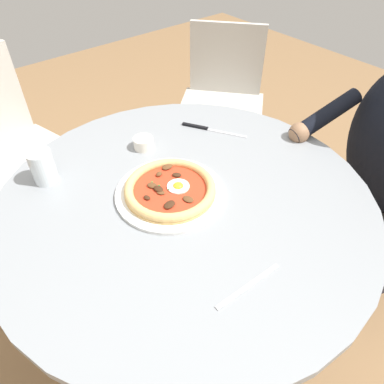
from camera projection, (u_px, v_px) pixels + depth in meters
The scene contains 10 objects.
ground_plane at pixel (187, 328), 1.52m from camera, with size 6.00×6.00×0.02m, color olive.
dining_table at pixel (186, 234), 1.11m from camera, with size 1.06×1.06×0.74m.
pizza_on_plate at pixel (170, 190), 1.01m from camera, with size 0.31×0.31×0.04m.
water_glass at pixel (43, 169), 1.04m from camera, with size 0.07×0.07×0.10m.
steak_knife at pixel (204, 128), 1.27m from camera, with size 0.13×0.21×0.01m.
ramekin_capers at pixel (143, 143), 1.17m from camera, with size 0.06×0.06×0.04m.
fork_utensil at pixel (248, 286), 0.80m from camera, with size 0.18×0.02×0.00m.
diner_person at pixel (376, 189), 1.36m from camera, with size 0.47×0.48×1.17m.
cafe_chair_spare_near at pixel (223, 94), 1.92m from camera, with size 0.61×0.61×0.85m.
cafe_chair_spare_far at pixel (6, 142), 1.56m from camera, with size 0.53×0.53×0.89m.
Camera 1 is at (-0.45, -0.58, 1.44)m, focal length 33.99 mm.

